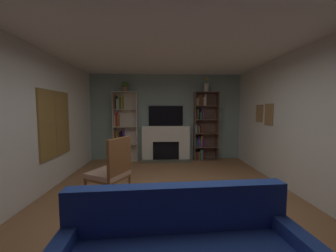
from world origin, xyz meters
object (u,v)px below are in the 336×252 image
fireplace (166,142)px  tv (166,116)px  bookshelf_right (203,127)px  armchair (112,170)px  vase_with_flowers (206,87)px  potted_plant (125,86)px  bookshelf_left (123,127)px

fireplace → tv: (0.00, 0.08, 0.83)m
bookshelf_right → armchair: size_ratio=1.93×
bookshelf_right → fireplace: bearing=179.3°
fireplace → armchair: (-1.01, -2.73, -0.03)m
tv → vase_with_flowers: size_ratio=2.45×
fireplace → potted_plant: size_ratio=5.22×
fireplace → bookshelf_left: 1.43m
armchair → fireplace: bearing=69.7°
bookshelf_right → vase_with_flowers: vase_with_flowers is taller
bookshelf_left → bookshelf_right: (2.51, -0.01, -0.00)m
tv → bookshelf_right: (1.16, -0.09, -0.35)m
vase_with_flowers → fireplace: bearing=178.0°
tv → bookshelf_left: size_ratio=0.50×
bookshelf_right → armchair: 3.51m
potted_plant → vase_with_flowers: vase_with_flowers is taller
bookshelf_left → bookshelf_right: bearing=-0.3°
vase_with_flowers → armchair: bearing=-130.1°
tv → armchair: (-1.01, -2.81, -0.86)m
tv → armchair: size_ratio=0.97×
fireplace → potted_plant: potted_plant is taller
tv → vase_with_flowers: vase_with_flowers is taller
potted_plant → armchair: (0.24, -2.69, -1.77)m
potted_plant → tv: bearing=5.5°
bookshelf_right → vase_with_flowers: (0.09, -0.03, 1.24)m
bookshelf_left → fireplace: bearing=0.0°
bookshelf_right → potted_plant: size_ratio=6.99×
fireplace → armchair: 2.91m
bookshelf_left → potted_plant: (0.10, -0.04, 1.25)m
fireplace → bookshelf_left: size_ratio=0.75×
vase_with_flowers → armchair: vase_with_flowers is taller
fireplace → armchair: armchair is taller
tv → vase_with_flowers: (1.25, -0.12, 0.90)m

